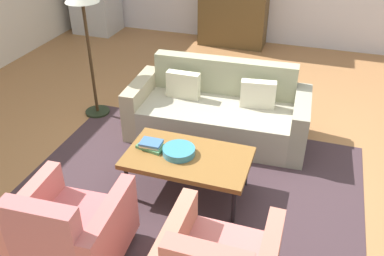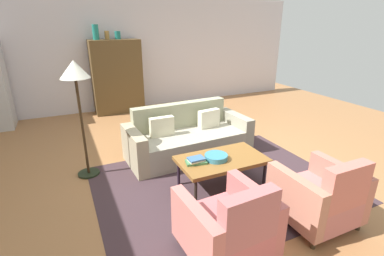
# 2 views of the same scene
# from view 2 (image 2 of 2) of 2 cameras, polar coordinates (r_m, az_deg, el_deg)

# --- Properties ---
(ground_plane) EXTENTS (10.49, 10.49, 0.00)m
(ground_plane) POSITION_cam_2_polar(r_m,az_deg,el_deg) (4.83, 6.06, -6.79)
(ground_plane) COLOR #A16D41
(wall_back) EXTENTS (8.75, 0.12, 2.80)m
(wall_back) POSITION_cam_2_polar(r_m,az_deg,el_deg) (8.00, -8.61, 14.45)
(wall_back) COLOR silver
(wall_back) RESTS_ON ground
(area_rug) EXTENTS (3.40, 2.60, 0.01)m
(area_rug) POSITION_cam_2_polar(r_m,az_deg,el_deg) (4.23, 5.37, -11.01)
(area_rug) COLOR #3C2B30
(area_rug) RESTS_ON ground
(couch) EXTENTS (2.14, 0.99, 0.86)m
(couch) POSITION_cam_2_polar(r_m,az_deg,el_deg) (5.00, -1.06, -2.08)
(couch) COLOR gray
(couch) RESTS_ON ground
(coffee_table) EXTENTS (1.20, 0.70, 0.44)m
(coffee_table) POSITION_cam_2_polar(r_m,az_deg,el_deg) (3.99, 5.92, -6.45)
(coffee_table) COLOR black
(coffee_table) RESTS_ON ground
(armchair_left) EXTENTS (0.84, 0.84, 0.88)m
(armchair_left) POSITION_cam_2_polar(r_m,az_deg,el_deg) (2.93, 7.44, -19.16)
(armchair_left) COLOR #382317
(armchair_left) RESTS_ON ground
(armchair_right) EXTENTS (0.80, 0.80, 0.88)m
(armchair_right) POSITION_cam_2_polar(r_m,az_deg,el_deg) (3.61, 24.20, -12.58)
(armchair_right) COLOR #341B18
(armchair_right) RESTS_ON ground
(fruit_bowl) EXTENTS (0.31, 0.31, 0.07)m
(fruit_bowl) POSITION_cam_2_polar(r_m,az_deg,el_deg) (3.92, 4.81, -5.77)
(fruit_bowl) COLOR teal
(fruit_bowl) RESTS_ON coffee_table
(book_stack) EXTENTS (0.30, 0.21, 0.08)m
(book_stack) POSITION_cam_2_polar(r_m,az_deg,el_deg) (3.81, 0.83, -6.52)
(book_stack) COLOR #42784C
(book_stack) RESTS_ON coffee_table
(cabinet) EXTENTS (1.20, 0.51, 1.80)m
(cabinet) POSITION_cam_2_polar(r_m,az_deg,el_deg) (7.52, -14.67, 9.80)
(cabinet) COLOR brown
(cabinet) RESTS_ON ground
(vase_tall) EXTENTS (0.14, 0.14, 0.34)m
(vase_tall) POSITION_cam_2_polar(r_m,az_deg,el_deg) (7.34, -18.64, 17.63)
(vase_tall) COLOR #1C7669
(vase_tall) RESTS_ON cabinet
(vase_round) EXTENTS (0.11, 0.11, 0.20)m
(vase_round) POSITION_cam_2_polar(r_m,az_deg,el_deg) (7.38, -16.57, 17.28)
(vase_round) COLOR olive
(vase_round) RESTS_ON cabinet
(vase_small) EXTENTS (0.14, 0.14, 0.19)m
(vase_small) POSITION_cam_2_polar(r_m,az_deg,el_deg) (7.42, -14.58, 17.43)
(vase_small) COLOR #1C6D65
(vase_small) RESTS_ON cabinet
(floor_lamp) EXTENTS (0.40, 0.40, 1.72)m
(floor_lamp) POSITION_cam_2_polar(r_m,az_deg,el_deg) (4.26, -22.11, 8.70)
(floor_lamp) COLOR black
(floor_lamp) RESTS_ON ground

